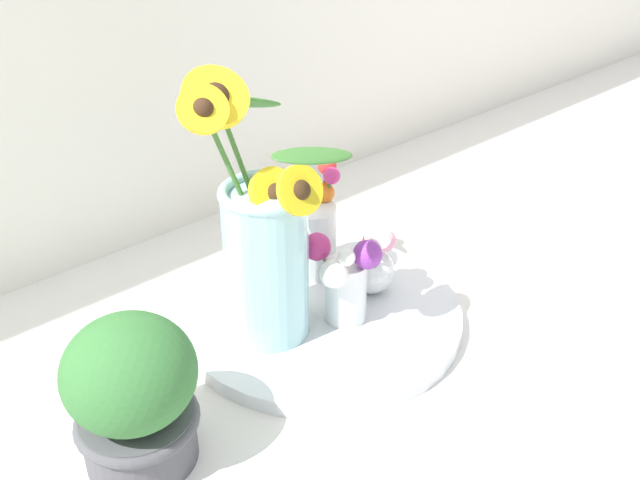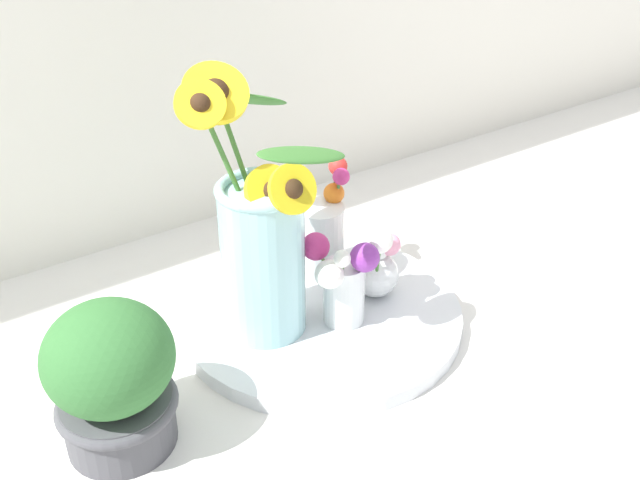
{
  "view_description": "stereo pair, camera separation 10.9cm",
  "coord_description": "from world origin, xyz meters",
  "px_view_note": "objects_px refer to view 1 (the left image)",
  "views": [
    {
      "loc": [
        -0.62,
        -0.67,
        0.71
      ],
      "look_at": [
        -0.0,
        0.04,
        0.15
      ],
      "focal_mm": 42.0,
      "sensor_mm": 36.0,
      "label": 1
    },
    {
      "loc": [
        -0.53,
        -0.73,
        0.71
      ],
      "look_at": [
        -0.0,
        0.04,
        0.15
      ],
      "focal_mm": 42.0,
      "sensor_mm": 36.0,
      "label": 2
    }
  ],
  "objects_px": {
    "vase_small_center": "(345,279)",
    "potted_plant": "(133,393)",
    "mason_jar_sunflowers": "(265,245)",
    "vase_bulb_right": "(374,262)",
    "serving_tray": "(320,315)",
    "vase_small_back": "(314,233)"
  },
  "relations": [
    {
      "from": "vase_small_center",
      "to": "potted_plant",
      "type": "distance_m",
      "value": 0.36
    },
    {
      "from": "mason_jar_sunflowers",
      "to": "vase_bulb_right",
      "type": "distance_m",
      "value": 0.21
    },
    {
      "from": "mason_jar_sunflowers",
      "to": "potted_plant",
      "type": "bearing_deg",
      "value": -163.05
    },
    {
      "from": "vase_small_center",
      "to": "potted_plant",
      "type": "bearing_deg",
      "value": -176.74
    },
    {
      "from": "vase_small_center",
      "to": "serving_tray",
      "type": "bearing_deg",
      "value": 99.91
    },
    {
      "from": "serving_tray",
      "to": "vase_small_back",
      "type": "height_order",
      "value": "vase_small_back"
    },
    {
      "from": "serving_tray",
      "to": "vase_bulb_right",
      "type": "bearing_deg",
      "value": -11.62
    },
    {
      "from": "vase_small_center",
      "to": "potted_plant",
      "type": "relative_size",
      "value": 0.7
    },
    {
      "from": "potted_plant",
      "to": "serving_tray",
      "type": "bearing_deg",
      "value": 10.77
    },
    {
      "from": "vase_small_center",
      "to": "vase_small_back",
      "type": "relative_size",
      "value": 0.75
    },
    {
      "from": "serving_tray",
      "to": "vase_small_back",
      "type": "relative_size",
      "value": 2.32
    },
    {
      "from": "vase_bulb_right",
      "to": "potted_plant",
      "type": "relative_size",
      "value": 0.68
    },
    {
      "from": "serving_tray",
      "to": "vase_small_center",
      "type": "relative_size",
      "value": 3.08
    },
    {
      "from": "vase_small_back",
      "to": "potted_plant",
      "type": "relative_size",
      "value": 0.92
    },
    {
      "from": "serving_tray",
      "to": "vase_small_back",
      "type": "bearing_deg",
      "value": 54.38
    },
    {
      "from": "vase_bulb_right",
      "to": "vase_small_back",
      "type": "xyz_separation_m",
      "value": [
        -0.03,
        0.11,
        0.01
      ]
    },
    {
      "from": "vase_small_back",
      "to": "vase_bulb_right",
      "type": "bearing_deg",
      "value": -75.32
    },
    {
      "from": "vase_small_center",
      "to": "vase_bulb_right",
      "type": "xyz_separation_m",
      "value": [
        0.09,
        0.03,
        -0.02
      ]
    },
    {
      "from": "potted_plant",
      "to": "vase_small_back",
      "type": "bearing_deg",
      "value": 20.82
    },
    {
      "from": "vase_small_back",
      "to": "serving_tray",
      "type": "bearing_deg",
      "value": -125.62
    },
    {
      "from": "mason_jar_sunflowers",
      "to": "vase_small_center",
      "type": "height_order",
      "value": "mason_jar_sunflowers"
    },
    {
      "from": "mason_jar_sunflowers",
      "to": "vase_small_center",
      "type": "xyz_separation_m",
      "value": [
        0.1,
        -0.06,
        -0.07
      ]
    }
  ]
}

